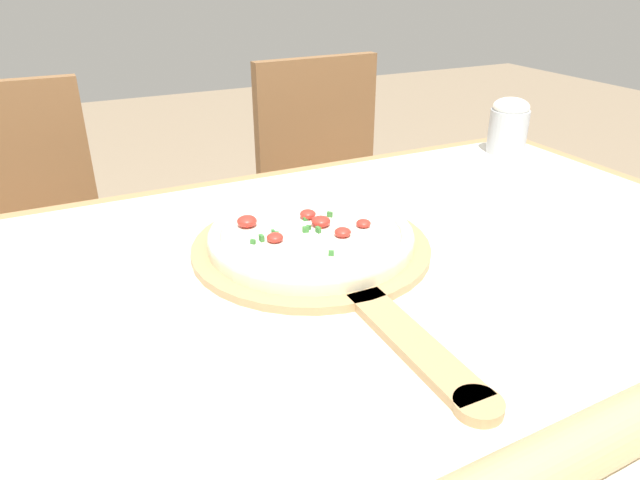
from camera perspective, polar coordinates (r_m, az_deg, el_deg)
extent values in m
cube|color=#A87F51|center=(0.75, 2.95, -6.74)|extent=(1.47, 1.00, 0.03)
cylinder|color=#A87F51|center=(1.61, 16.48, -4.26)|extent=(0.06, 0.06, 0.73)
cube|color=white|center=(0.74, 2.98, -5.60)|extent=(1.39, 0.92, 0.00)
cylinder|color=tan|center=(0.84, -0.89, -0.65)|extent=(0.35, 0.35, 0.01)
cube|color=tan|center=(0.65, 9.15, -10.07)|extent=(0.04, 0.22, 0.01)
cylinder|color=tan|center=(0.58, 15.55, -15.70)|extent=(0.05, 0.05, 0.01)
cylinder|color=beige|center=(0.84, -0.90, 0.20)|extent=(0.30, 0.30, 0.02)
torus|color=beige|center=(0.83, -0.90, 0.69)|extent=(0.30, 0.30, 0.02)
cylinder|color=white|center=(0.83, -0.90, 0.79)|extent=(0.26, 0.26, 0.00)
ellipsoid|color=red|center=(0.82, 2.29, 0.80)|extent=(0.02, 0.02, 0.01)
ellipsoid|color=red|center=(0.87, -1.23, 2.61)|extent=(0.02, 0.02, 0.01)
ellipsoid|color=red|center=(0.85, 0.10, 1.88)|extent=(0.03, 0.03, 0.01)
ellipsoid|color=red|center=(0.85, 4.37, 1.68)|extent=(0.02, 0.02, 0.01)
ellipsoid|color=red|center=(0.85, -7.32, 1.88)|extent=(0.03, 0.03, 0.02)
ellipsoid|color=red|center=(0.80, -4.53, 0.26)|extent=(0.02, 0.02, 0.01)
cube|color=#387533|center=(0.84, -1.14, 1.28)|extent=(0.01, 0.01, 0.01)
cube|color=#387533|center=(0.76, 1.31, -1.29)|extent=(0.01, 0.01, 0.01)
cube|color=#387533|center=(0.87, -1.46, 2.15)|extent=(0.01, 0.00, 0.01)
cube|color=#387533|center=(0.80, -6.73, -0.17)|extent=(0.01, 0.01, 0.01)
cube|color=#387533|center=(0.81, -5.86, 0.20)|extent=(0.01, 0.01, 0.01)
cube|color=#387533|center=(0.83, -0.17, 1.02)|extent=(0.01, 0.01, 0.01)
cube|color=#387533|center=(0.81, -4.37, 0.47)|extent=(0.01, 0.01, 0.01)
cube|color=#387533|center=(0.83, -1.24, 1.11)|extent=(0.01, 0.01, 0.01)
cube|color=#387533|center=(0.83, -4.71, 0.80)|extent=(0.00, 0.01, 0.01)
cube|color=#387533|center=(0.88, 0.98, 2.58)|extent=(0.01, 0.01, 0.01)
cylinder|color=tan|center=(0.55, 25.57, -17.82)|extent=(0.40, 0.06, 0.05)
cube|color=brown|center=(1.47, -26.91, -4.93)|extent=(0.40, 0.40, 0.02)
cube|color=brown|center=(1.55, -28.77, 5.65)|extent=(0.38, 0.04, 0.44)
cylinder|color=brown|center=(1.47, -18.53, -14.60)|extent=(0.04, 0.04, 0.45)
cylinder|color=brown|center=(1.73, -20.19, -8.08)|extent=(0.04, 0.04, 0.45)
cube|color=brown|center=(1.64, 2.71, 1.15)|extent=(0.42, 0.42, 0.02)
cube|color=brown|center=(1.70, -0.33, 10.51)|extent=(0.38, 0.05, 0.44)
cylinder|color=brown|center=(1.57, 0.49, -10.04)|extent=(0.04, 0.04, 0.45)
cylinder|color=brown|center=(1.72, 9.93, -6.88)|extent=(0.04, 0.04, 0.45)
cylinder|color=brown|center=(1.81, -4.45, -4.73)|extent=(0.04, 0.04, 0.45)
cylinder|color=brown|center=(1.94, 4.19, -2.41)|extent=(0.04, 0.04, 0.45)
cylinder|color=#B2B7BC|center=(1.34, 18.26, 10.27)|extent=(0.08, 0.08, 0.09)
ellipsoid|color=white|center=(1.33, 18.59, 12.54)|extent=(0.08, 0.08, 0.04)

